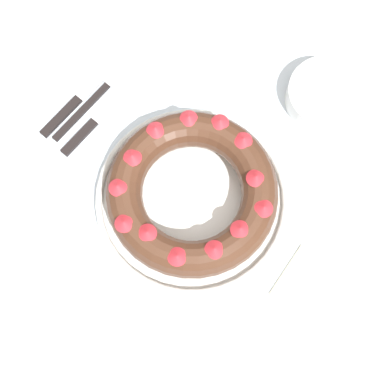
# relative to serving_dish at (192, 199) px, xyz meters

# --- Properties ---
(ground_plane) EXTENTS (8.00, 8.00, 0.00)m
(ground_plane) POSITION_rel_serving_dish_xyz_m (-0.02, 0.01, -0.79)
(ground_plane) COLOR brown
(dining_table) EXTENTS (1.38, 1.27, 0.77)m
(dining_table) POSITION_rel_serving_dish_xyz_m (-0.02, 0.01, -0.09)
(dining_table) COLOR silver
(dining_table) RESTS_ON ground_plane
(serving_dish) EXTENTS (0.34, 0.34, 0.02)m
(serving_dish) POSITION_rel_serving_dish_xyz_m (0.00, 0.00, 0.00)
(serving_dish) COLOR white
(serving_dish) RESTS_ON dining_table
(bundt_cake) EXTENTS (0.29, 0.29, 0.07)m
(bundt_cake) POSITION_rel_serving_dish_xyz_m (-0.00, -0.00, 0.04)
(bundt_cake) COLOR #4C2D1E
(bundt_cake) RESTS_ON serving_dish
(fork) EXTENTS (0.02, 0.20, 0.01)m
(fork) POSITION_rel_serving_dish_xyz_m (-0.27, 0.04, -0.01)
(fork) COLOR black
(fork) RESTS_ON dining_table
(serving_knife) EXTENTS (0.02, 0.22, 0.01)m
(serving_knife) POSITION_rel_serving_dish_xyz_m (-0.29, 0.01, -0.01)
(serving_knife) COLOR black
(serving_knife) RESTS_ON dining_table
(cake_knife) EXTENTS (0.02, 0.19, 0.01)m
(cake_knife) POSITION_rel_serving_dish_xyz_m (-0.24, -0.00, -0.01)
(cake_knife) COLOR black
(cake_knife) RESTS_ON dining_table
(side_bowl) EXTENTS (0.15, 0.15, 0.04)m
(side_bowl) POSITION_rel_serving_dish_xyz_m (0.07, 0.31, 0.01)
(side_bowl) COLOR white
(side_bowl) RESTS_ON dining_table
(napkin) EXTENTS (0.16, 0.12, 0.00)m
(napkin) POSITION_rel_serving_dish_xyz_m (0.28, 0.02, -0.01)
(napkin) COLOR beige
(napkin) RESTS_ON dining_table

